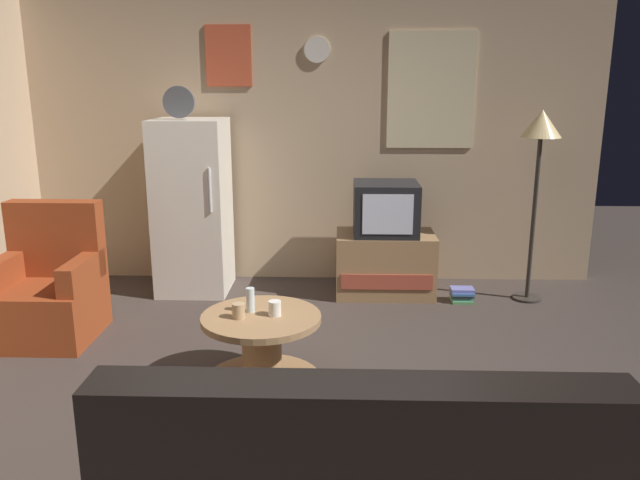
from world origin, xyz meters
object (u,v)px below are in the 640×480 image
at_px(mug_ceramic_tan, 239,311).
at_px(book_stack, 462,295).
at_px(crt_tv, 386,208).
at_px(standing_lamp, 540,139).
at_px(tv_stand, 385,264).
at_px(wine_glass, 250,300).
at_px(mug_ceramic_white, 275,308).
at_px(fridge, 193,206).
at_px(coffee_table, 262,350).
at_px(armchair, 49,291).

distance_m(mug_ceramic_tan, book_stack, 2.32).
height_order(crt_tv, standing_lamp, standing_lamp).
relative_size(tv_stand, book_stack, 4.40).
distance_m(wine_glass, mug_ceramic_white, 0.17).
distance_m(fridge, mug_ceramic_tan, 1.98).
xyz_separation_m(standing_lamp, mug_ceramic_tan, (-2.20, -1.67, -0.86)).
relative_size(fridge, mug_ceramic_white, 19.67).
xyz_separation_m(coffee_table, mug_ceramic_tan, (-0.13, -0.05, 0.27)).
bearing_deg(tv_stand, standing_lamp, -5.24).
height_order(standing_lamp, wine_glass, standing_lamp).
bearing_deg(coffee_table, mug_ceramic_tan, -158.45).
xyz_separation_m(fridge, wine_glass, (0.74, -1.73, -0.23)).
bearing_deg(wine_glass, standing_lamp, 36.14).
bearing_deg(fridge, armchair, -127.82).
height_order(crt_tv, mug_ceramic_tan, crt_tv).
relative_size(crt_tv, mug_ceramic_white, 6.00).
distance_m(mug_ceramic_tan, armchair, 1.70).
bearing_deg(crt_tv, wine_glass, -118.95).
bearing_deg(mug_ceramic_white, standing_lamp, 39.22).
bearing_deg(wine_glass, mug_ceramic_white, -20.96).
xyz_separation_m(tv_stand, standing_lamp, (1.21, -0.11, 1.09)).
distance_m(fridge, wine_glass, 1.90).
bearing_deg(book_stack, armchair, -165.51).
height_order(fridge, tv_stand, fridge).
height_order(crt_tv, wine_glass, crt_tv).
distance_m(coffee_table, book_stack, 2.16).
xyz_separation_m(fridge, book_stack, (2.31, -0.25, -0.69)).
bearing_deg(mug_ceramic_white, fridge, 116.46).
bearing_deg(tv_stand, fridge, 177.98).
bearing_deg(coffee_table, tv_stand, 63.56).
xyz_separation_m(coffee_table, book_stack, (1.50, 1.54, -0.17)).
xyz_separation_m(coffee_table, wine_glass, (-0.07, 0.06, 0.30)).
relative_size(standing_lamp, mug_ceramic_tan, 17.67).
bearing_deg(mug_ceramic_tan, wine_glass, 62.83).
distance_m(coffee_table, mug_ceramic_white, 0.28).
xyz_separation_m(crt_tv, armchair, (-2.49, -1.00, -0.42)).
bearing_deg(mug_ceramic_white, wine_glass, 159.04).
bearing_deg(crt_tv, coffee_table, -116.29).
bearing_deg(mug_ceramic_white, crt_tv, 65.97).
height_order(coffee_table, mug_ceramic_white, mug_ceramic_white).
xyz_separation_m(standing_lamp, coffee_table, (-2.07, -1.62, -1.13)).
bearing_deg(standing_lamp, wine_glass, -143.86).
height_order(tv_stand, crt_tv, crt_tv).
distance_m(crt_tv, mug_ceramic_white, 1.91).
bearing_deg(fridge, mug_ceramic_white, -63.54).
relative_size(tv_stand, armchair, 0.87).
xyz_separation_m(tv_stand, mug_ceramic_white, (-0.78, -1.73, 0.23)).
bearing_deg(tv_stand, wine_glass, -119.10).
bearing_deg(fridge, crt_tv, -2.06).
relative_size(tv_stand, standing_lamp, 0.53).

